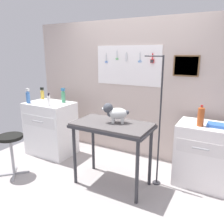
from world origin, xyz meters
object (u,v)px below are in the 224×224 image
stool (11,143)px  spray_bottle_tall (42,94)px  counter_left (51,128)px  grooming_table (112,130)px  soda_bottle (201,116)px  dog (115,112)px  grooming_arm (159,128)px  cabinet_right (202,154)px

stool → spray_bottle_tall: spray_bottle_tall is taller
spray_bottle_tall → counter_left: bearing=-28.7°
grooming_table → soda_bottle: soda_bottle is taller
grooming_table → dog: (0.02, 0.04, 0.24)m
counter_left → stool: 0.86m
dog → grooming_arm: bearing=28.0°
grooming_table → spray_bottle_tall: 1.88m
counter_left → spray_bottle_tall: 0.68m
soda_bottle → grooming_arm: bearing=-156.5°
grooming_table → cabinet_right: (1.06, 0.62, -0.35)m
counter_left → stool: (0.04, -0.86, 0.04)m
grooming_arm → spray_bottle_tall: 2.34m
grooming_table → stool: 1.51m
grooming_table → stool: grooming_table is taller
cabinet_right → stool: size_ratio=1.39×
grooming_table → dog: bearing=61.6°
dog → counter_left: bearing=167.6°
counter_left → cabinet_right: size_ratio=1.09×
grooming_table → spray_bottle_tall: bearing=163.0°
cabinet_right → spray_bottle_tall: bearing=-178.6°
stool → soda_bottle: soda_bottle is taller
soda_bottle → cabinet_right: bearing=61.1°
spray_bottle_tall → soda_bottle: spray_bottle_tall is taller
grooming_arm → cabinet_right: grooming_arm is taller
grooming_arm → stool: grooming_arm is taller
grooming_table → cabinet_right: 1.28m
grooming_arm → counter_left: size_ratio=1.87×
grooming_table → spray_bottle_tall: size_ratio=4.78×
dog → cabinet_right: bearing=29.1°
grooming_arm → dog: (-0.51, -0.27, 0.21)m
grooming_arm → cabinet_right: 0.72m
stool → soda_bottle: (2.41, 1.01, 0.47)m
grooming_table → spray_bottle_tall: (-1.78, 0.55, 0.24)m
dog → spray_bottle_tall: bearing=164.2°
soda_bottle → stool: bearing=-157.2°
cabinet_right → soda_bottle: 0.57m
grooming_table → cabinet_right: grooming_table is taller
cabinet_right → spray_bottle_tall: (-2.85, -0.07, 0.59)m
grooming_arm → spray_bottle_tall: bearing=174.1°
cabinet_right → grooming_arm: bearing=-149.8°
grooming_table → grooming_arm: size_ratio=0.60×
cabinet_right → stool: bearing=-155.6°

